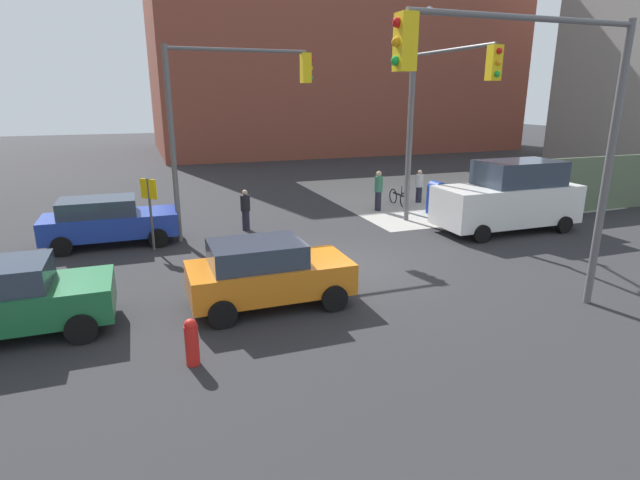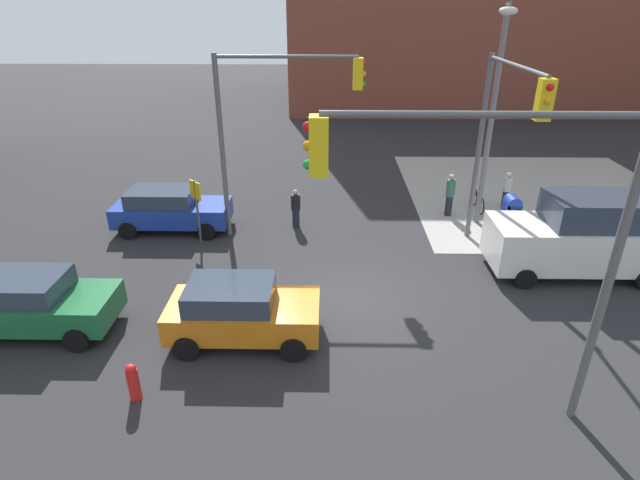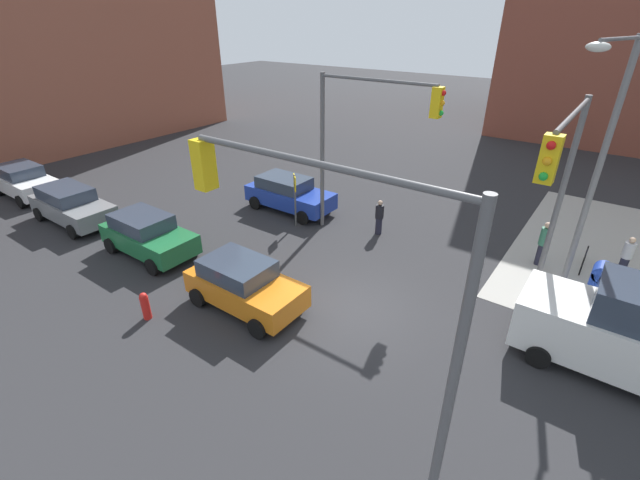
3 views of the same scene
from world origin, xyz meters
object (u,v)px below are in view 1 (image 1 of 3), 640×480
at_px(pedestrian_walking_north, 245,210).
at_px(traffic_signal_nw_corner, 228,105).
at_px(mailbox_blue, 436,197).
at_px(fire_hydrant, 192,341).
at_px(street_lamp_corner, 413,101).
at_px(coupe_green, 6,299).
at_px(traffic_signal_se_corner, 538,110).
at_px(van_white_delivery, 509,197).
at_px(bicycle_at_crosswalk, 110,227).
at_px(pedestrian_crossing, 419,186).
at_px(hatchback_orange, 267,272).
at_px(pedestrian_waiting, 378,190).
at_px(bicycle_leaning_on_fence, 398,198).
at_px(traffic_signal_ne_corner, 439,105).
at_px(hatchback_blue, 108,221).
at_px(smokestack, 479,49).

bearing_deg(pedestrian_walking_north, traffic_signal_nw_corner, 128.93).
relative_size(mailbox_blue, fire_hydrant, 1.52).
bearing_deg(traffic_signal_nw_corner, street_lamp_corner, 7.04).
distance_m(mailbox_blue, coupe_green, 16.13).
bearing_deg(street_lamp_corner, traffic_signal_se_corner, -105.72).
distance_m(van_white_delivery, bicycle_at_crosswalk, 14.72).
distance_m(street_lamp_corner, pedestrian_crossing, 4.68).
bearing_deg(hatchback_orange, mailbox_blue, 37.06).
height_order(pedestrian_waiting, pedestrian_walking_north, pedestrian_waiting).
relative_size(coupe_green, bicycle_leaning_on_fence, 2.29).
distance_m(traffic_signal_ne_corner, pedestrian_crossing, 6.53).
distance_m(pedestrian_waiting, bicycle_at_crosswalk, 11.03).
distance_m(hatchback_blue, pedestrian_crossing, 13.82).
bearing_deg(hatchback_blue, van_white_delivery, -12.54).
bearing_deg(hatchback_orange, street_lamp_corner, 42.45).
bearing_deg(traffic_signal_nw_corner, mailbox_blue, 3.26).
height_order(traffic_signal_se_corner, fire_hydrant, traffic_signal_se_corner).
bearing_deg(hatchback_orange, fire_hydrant, -131.74).
relative_size(mailbox_blue, bicycle_leaning_on_fence, 0.82).
height_order(hatchback_orange, pedestrian_walking_north, hatchback_orange).
relative_size(hatchback_orange, pedestrian_crossing, 2.48).
height_order(fire_hydrant, pedestrian_walking_north, pedestrian_walking_north).
xyz_separation_m(mailbox_blue, van_white_delivery, (1.08, -3.20, 0.52)).
relative_size(hatchback_orange, bicycle_leaning_on_fence, 2.21).
bearing_deg(pedestrian_crossing, hatchback_blue, -27.14).
bearing_deg(coupe_green, street_lamp_corner, 27.56).
xyz_separation_m(coupe_green, van_white_delivery, (15.78, 3.44, 0.44)).
distance_m(traffic_signal_se_corner, pedestrian_crossing, 13.29).
relative_size(smokestack, traffic_signal_se_corner, 2.85).
bearing_deg(van_white_delivery, fire_hydrant, -153.96).
height_order(fire_hydrant, hatchback_orange, hatchback_orange).
height_order(traffic_signal_ne_corner, hatchback_blue, traffic_signal_ne_corner).
distance_m(traffic_signal_se_corner, fire_hydrant, 8.40).
bearing_deg(hatchback_orange, coupe_green, 177.11).
xyz_separation_m(traffic_signal_nw_corner, pedestrian_waiting, (6.79, 2.00, -3.68)).
distance_m(traffic_signal_se_corner, coupe_green, 11.79).
distance_m(hatchback_blue, bicycle_at_crosswalk, 1.18).
bearing_deg(bicycle_at_crosswalk, pedestrian_crossing, 5.88).
height_order(hatchback_orange, pedestrian_waiting, pedestrian_waiting).
bearing_deg(traffic_signal_nw_corner, pedestrian_walking_north, 49.96).
height_order(traffic_signal_nw_corner, street_lamp_corner, street_lamp_corner).
relative_size(mailbox_blue, bicycle_at_crosswalk, 0.82).
bearing_deg(coupe_green, bicycle_leaning_on_fence, 32.09).
xyz_separation_m(traffic_signal_ne_corner, fire_hydrant, (-9.50, -6.81, -4.12)).
bearing_deg(traffic_signal_nw_corner, fire_hydrant, -105.49).
bearing_deg(smokestack, hatchback_orange, -132.51).
bearing_deg(bicycle_leaning_on_fence, traffic_signal_se_corner, -105.80).
relative_size(street_lamp_corner, bicycle_at_crosswalk, 4.57).
relative_size(smokestack, fire_hydrant, 19.72).
bearing_deg(van_white_delivery, traffic_signal_se_corner, -128.38).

